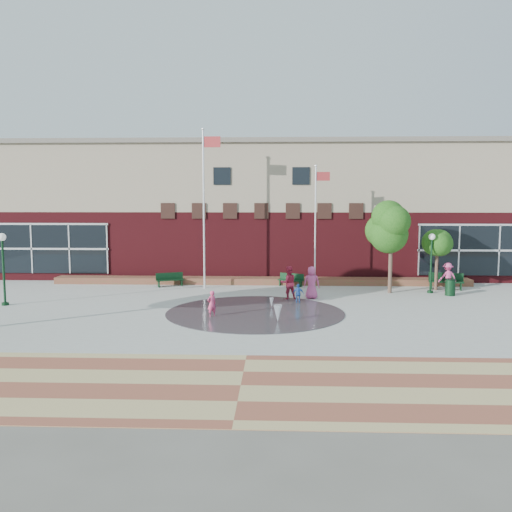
{
  "coord_description": "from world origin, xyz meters",
  "views": [
    {
      "loc": [
        1.05,
        -22.08,
        5.38
      ],
      "look_at": [
        0.0,
        4.0,
        2.6
      ],
      "focal_mm": 38.0,
      "sensor_mm": 36.0,
      "label": 1
    }
  ],
  "objects_px": {
    "flagpole_left": "(205,200)",
    "flagpole_right": "(316,220)",
    "child_splash": "(212,304)",
    "bench_left": "(170,282)",
    "trash_can": "(450,287)"
  },
  "relations": [
    {
      "from": "flagpole_left",
      "to": "bench_left",
      "type": "height_order",
      "value": "flagpole_left"
    },
    {
      "from": "flagpole_right",
      "to": "child_splash",
      "type": "xyz_separation_m",
      "value": [
        -5.24,
        -7.85,
        -3.5
      ]
    },
    {
      "from": "flagpole_right",
      "to": "bench_left",
      "type": "xyz_separation_m",
      "value": [
        -8.83,
        0.55,
        -3.83
      ]
    },
    {
      "from": "bench_left",
      "to": "flagpole_right",
      "type": "bearing_deg",
      "value": -26.26
    },
    {
      "from": "flagpole_left",
      "to": "flagpole_right",
      "type": "xyz_separation_m",
      "value": [
        6.58,
        0.0,
        -1.19
      ]
    },
    {
      "from": "flagpole_right",
      "to": "child_splash",
      "type": "distance_m",
      "value": 10.06
    },
    {
      "from": "bench_left",
      "to": "child_splash",
      "type": "relative_size",
      "value": 1.43
    },
    {
      "from": "trash_can",
      "to": "child_splash",
      "type": "bearing_deg",
      "value": -154.84
    },
    {
      "from": "flagpole_left",
      "to": "child_splash",
      "type": "bearing_deg",
      "value": -75.97
    },
    {
      "from": "bench_left",
      "to": "trash_can",
      "type": "relative_size",
      "value": 1.82
    },
    {
      "from": "flagpole_left",
      "to": "child_splash",
      "type": "xyz_separation_m",
      "value": [
        1.34,
        -7.84,
        -4.68
      ]
    },
    {
      "from": "flagpole_right",
      "to": "child_splash",
      "type": "height_order",
      "value": "flagpole_right"
    },
    {
      "from": "flagpole_left",
      "to": "flagpole_right",
      "type": "relative_size",
      "value": 1.29
    },
    {
      "from": "trash_can",
      "to": "child_splash",
      "type": "height_order",
      "value": "child_splash"
    },
    {
      "from": "trash_can",
      "to": "bench_left",
      "type": "bearing_deg",
      "value": 171.22
    }
  ]
}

